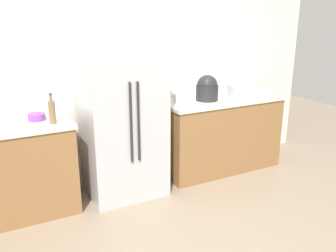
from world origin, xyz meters
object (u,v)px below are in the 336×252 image
object	(u,v)px
refrigerator	(122,114)
bottle_a	(52,112)
cup_b	(212,93)
toaster	(239,91)
rice_cooker	(207,89)
cup_a	(177,98)
bowl_a	(37,117)

from	to	relation	value
refrigerator	bottle_a	size ratio (longest dim) A/B	6.16
cup_b	refrigerator	bearing A→B (deg)	-171.94
toaster	rice_cooker	world-z (taller)	rice_cooker
refrigerator	cup_a	size ratio (longest dim) A/B	19.30
refrigerator	cup_b	size ratio (longest dim) A/B	20.83
refrigerator	bowl_a	bearing A→B (deg)	174.53
cup_a	bowl_a	bearing A→B (deg)	-178.07
rice_cooker	cup_a	xyz separation A→B (m)	(-0.36, 0.10, -0.09)
toaster	cup_b	distance (m)	0.33
refrigerator	cup_a	world-z (taller)	refrigerator
rice_cooker	cup_a	bearing A→B (deg)	164.11
rice_cooker	bottle_a	distance (m)	1.83
refrigerator	cup_b	distance (m)	1.28
cup_a	cup_b	bearing A→B (deg)	4.80
refrigerator	bottle_a	world-z (taller)	refrigerator
toaster	cup_b	xyz separation A→B (m)	(-0.26, 0.20, -0.04)
bottle_a	cup_a	world-z (taller)	bottle_a
refrigerator	bottle_a	xyz separation A→B (m)	(-0.73, -0.12, 0.15)
refrigerator	bowl_a	xyz separation A→B (m)	(-0.85, 0.08, 0.06)
rice_cooker	refrigerator	bearing A→B (deg)	-178.28
cup_a	rice_cooker	bearing A→B (deg)	-15.89
bowl_a	cup_b	bearing A→B (deg)	2.65
rice_cooker	bowl_a	bearing A→B (deg)	178.57
toaster	bowl_a	distance (m)	2.37
cup_a	bowl_a	size ratio (longest dim) A/B	0.56
toaster	bottle_a	world-z (taller)	bottle_a
refrigerator	cup_a	xyz separation A→B (m)	(0.73, 0.13, 0.08)
refrigerator	bowl_a	world-z (taller)	refrigerator
bowl_a	refrigerator	bearing A→B (deg)	-5.47
cup_b	bowl_a	distance (m)	2.12
refrigerator	cup_a	bearing A→B (deg)	10.39
rice_cooker	cup_a	size ratio (longest dim) A/B	3.30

